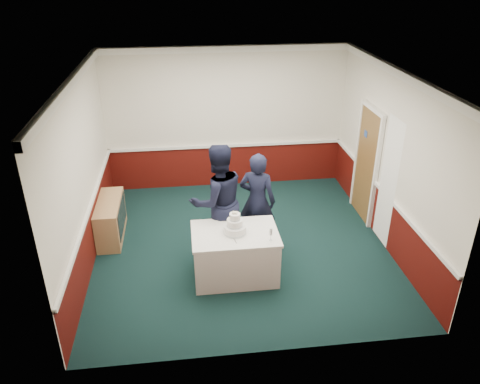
{
  "coord_description": "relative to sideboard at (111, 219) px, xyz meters",
  "views": [
    {
      "loc": [
        -0.88,
        -6.87,
        4.56
      ],
      "look_at": [
        -0.03,
        -0.1,
        1.1
      ],
      "focal_mm": 35.0,
      "sensor_mm": 36.0,
      "label": 1
    }
  ],
  "objects": [
    {
      "name": "cake_table",
      "position": [
        2.07,
        -1.43,
        0.05
      ],
      "size": [
        1.32,
        0.92,
        0.79
      ],
      "color": "white",
      "rests_on": "ground"
    },
    {
      "name": "champagne_flute",
      "position": [
        2.57,
        -1.71,
        0.58
      ],
      "size": [
        0.05,
        0.05,
        0.21
      ],
      "color": "silver",
      "rests_on": "cake_table"
    },
    {
      "name": "person_man",
      "position": [
        1.87,
        -0.74,
        0.63
      ],
      "size": [
        1.14,
        1.0,
        1.97
      ],
      "primitive_type": "imported",
      "rotation": [
        0.0,
        0.0,
        3.44
      ],
      "color": "black",
      "rests_on": "ground"
    },
    {
      "name": "cake_knife",
      "position": [
        2.04,
        -1.63,
        0.44
      ],
      "size": [
        0.06,
        0.22,
        0.0
      ],
      "primitive_type": "cube",
      "rotation": [
        0.0,
        0.0,
        0.18
      ],
      "color": "silver",
      "rests_on": "cake_table"
    },
    {
      "name": "sideboard",
      "position": [
        0.0,
        0.0,
        0.0
      ],
      "size": [
        0.41,
        1.2,
        0.7
      ],
      "color": "tan",
      "rests_on": "ground"
    },
    {
      "name": "room_shell",
      "position": [
        2.36,
        0.02,
        1.62
      ],
      "size": [
        5.0,
        5.0,
        3.0
      ],
      "color": "silver",
      "rests_on": "ground"
    },
    {
      "name": "wedding_cake",
      "position": [
        2.07,
        -1.43,
        0.55
      ],
      "size": [
        0.35,
        0.35,
        0.36
      ],
      "color": "white",
      "rests_on": "cake_table"
    },
    {
      "name": "ground",
      "position": [
        2.28,
        -0.59,
        -0.35
      ],
      "size": [
        5.0,
        5.0,
        0.0
      ],
      "primitive_type": "plane",
      "color": "black",
      "rests_on": "ground"
    },
    {
      "name": "person_woman",
      "position": [
        2.55,
        -0.57,
        0.51
      ],
      "size": [
        0.74,
        0.63,
        1.72
      ],
      "primitive_type": "imported",
      "rotation": [
        0.0,
        0.0,
        2.72
      ],
      "color": "black",
      "rests_on": "ground"
    }
  ]
}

